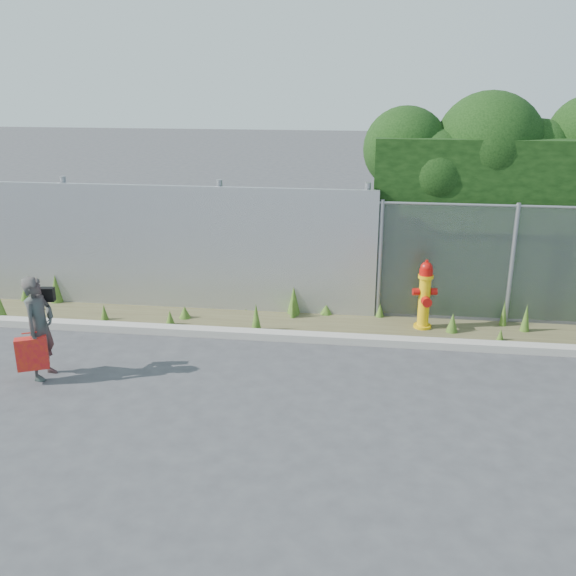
% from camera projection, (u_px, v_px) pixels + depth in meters
% --- Properties ---
extents(ground, '(80.00, 80.00, 0.00)m').
position_uv_depth(ground, '(297.00, 395.00, 8.43)').
color(ground, '#39393C').
rests_on(ground, ground).
extents(curb, '(16.00, 0.22, 0.12)m').
position_uv_depth(curb, '(310.00, 337.00, 10.10)').
color(curb, '#A09B91').
rests_on(curb, ground).
extents(weed_strip, '(16.00, 1.31, 0.53)m').
position_uv_depth(weed_strip, '(323.00, 318.00, 10.70)').
color(weed_strip, '#4D462C').
rests_on(weed_strip, ground).
extents(corrugated_fence, '(8.50, 0.21, 2.30)m').
position_uv_depth(corrugated_fence, '(135.00, 247.00, 11.30)').
color(corrugated_fence, '#A8AAAF').
rests_on(corrugated_fence, ground).
extents(fire_hydrant, '(0.39, 0.35, 1.18)m').
position_uv_depth(fire_hydrant, '(424.00, 296.00, 10.42)').
color(fire_hydrant, '#ECB40C').
rests_on(fire_hydrant, ground).
extents(woman, '(0.40, 0.56, 1.46)m').
position_uv_depth(woman, '(40.00, 328.00, 8.72)').
color(woman, '#0D574E').
rests_on(woman, ground).
extents(red_tote_bag, '(0.41, 0.15, 0.53)m').
position_uv_depth(red_tote_bag, '(32.00, 353.00, 8.64)').
color(red_tote_bag, '#B10A23').
extents(black_shoulder_bag, '(0.26, 0.11, 0.19)m').
position_uv_depth(black_shoulder_bag, '(45.00, 294.00, 8.81)').
color(black_shoulder_bag, black).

